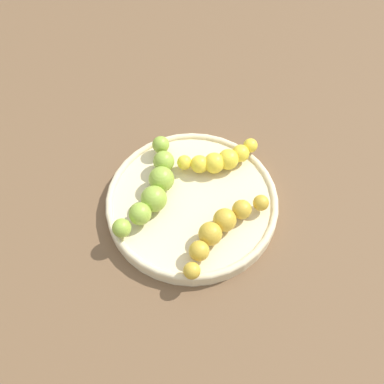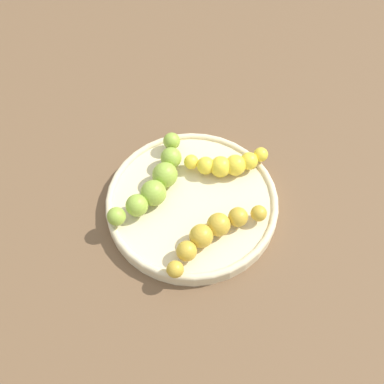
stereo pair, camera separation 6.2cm
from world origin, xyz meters
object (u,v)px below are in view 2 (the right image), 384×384
object	(u,v)px
banana_green	(155,181)
fruit_bowl	(192,202)
banana_spotted	(212,233)
banana_yellow	(228,164)

from	to	relation	value
banana_green	fruit_bowl	bearing A→B (deg)	8.39
fruit_bowl	banana_spotted	bearing A→B (deg)	-67.94
banana_yellow	fruit_bowl	bearing A→B (deg)	-52.34
fruit_bowl	banana_green	size ratio (longest dim) A/B	1.58
banana_green	banana_yellow	xyz separation A→B (m)	(0.10, 0.03, -0.00)
banana_green	banana_spotted	xyz separation A→B (m)	(0.08, -0.08, -0.00)
fruit_bowl	banana_yellow	xyz separation A→B (m)	(0.05, 0.05, 0.02)
banana_spotted	banana_yellow	size ratio (longest dim) A/B	1.09
banana_green	banana_yellow	size ratio (longest dim) A/B	1.25
fruit_bowl	banana_green	distance (m)	0.06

